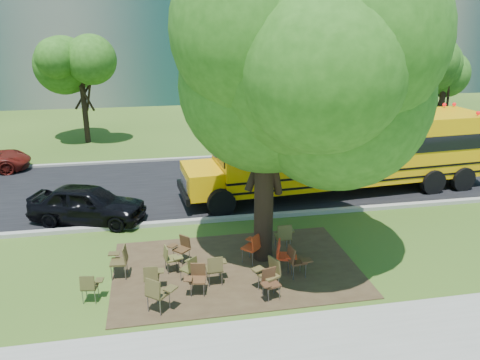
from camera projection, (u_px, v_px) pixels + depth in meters
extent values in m
plane|color=#2D4816|center=(200.00, 264.00, 13.87)|extent=(160.00, 160.00, 0.00)
cube|color=#382819|center=(236.00, 268.00, 13.57)|extent=(7.00, 4.50, 0.03)
cube|color=black|center=(183.00, 186.00, 20.38)|extent=(80.00, 8.00, 0.04)
cube|color=gray|center=(191.00, 221.00, 16.64)|extent=(80.00, 0.25, 0.14)
cube|color=gray|center=(177.00, 159.00, 24.18)|extent=(80.00, 0.25, 0.14)
cylinder|color=black|center=(85.00, 113.00, 27.32)|extent=(0.32, 0.32, 3.50)
sphere|color=#245713|center=(81.00, 70.00, 26.53)|extent=(4.80, 4.80, 4.80)
cylinder|color=black|center=(309.00, 106.00, 27.63)|extent=(0.38, 0.38, 4.20)
sphere|color=#245713|center=(311.00, 54.00, 26.68)|extent=(5.60, 5.60, 5.60)
cylinder|color=black|center=(441.00, 109.00, 28.20)|extent=(0.34, 0.34, 3.60)
sphere|color=#245713|center=(447.00, 66.00, 27.38)|extent=(5.00, 5.00, 5.00)
cylinder|color=black|center=(264.00, 197.00, 13.55)|extent=(0.56, 0.56, 3.97)
sphere|color=#245713|center=(266.00, 91.00, 12.57)|extent=(7.20, 7.20, 7.20)
cube|color=#E1A007|center=(354.00, 148.00, 19.33)|extent=(11.66, 3.53, 2.56)
cube|color=black|center=(361.00, 141.00, 19.31)|extent=(11.04, 3.52, 0.63)
cube|color=#E1A007|center=(202.00, 180.00, 17.99)|extent=(1.54, 2.40, 0.99)
cube|color=black|center=(353.00, 163.00, 19.54)|extent=(11.68, 3.56, 0.08)
cube|color=black|center=(352.00, 172.00, 19.66)|extent=(11.68, 3.56, 0.08)
cylinder|color=black|center=(221.00, 203.00, 17.08)|extent=(1.07, 0.40, 1.04)
cylinder|color=black|center=(207.00, 181.00, 19.46)|extent=(1.07, 0.40, 1.04)
cylinder|color=black|center=(433.00, 182.00, 19.32)|extent=(1.07, 0.40, 1.04)
cylinder|color=black|center=(397.00, 164.00, 21.70)|extent=(1.07, 0.40, 1.04)
cylinder|color=black|center=(463.00, 179.00, 19.68)|extent=(1.07, 0.40, 1.04)
cylinder|color=black|center=(424.00, 162.00, 22.07)|extent=(1.07, 0.40, 1.04)
cube|color=#433F1D|center=(90.00, 287.00, 11.90)|extent=(0.44, 0.42, 0.05)
cube|color=#433F1D|center=(87.00, 283.00, 11.68)|extent=(0.37, 0.15, 0.37)
cube|color=#433F1D|center=(99.00, 280.00, 11.99)|extent=(0.24, 0.29, 0.03)
cylinder|color=slate|center=(86.00, 290.00, 12.11)|extent=(0.02, 0.02, 0.41)
cylinder|color=slate|center=(95.00, 297.00, 11.82)|extent=(0.02, 0.02, 0.41)
cube|color=#48401F|center=(152.00, 277.00, 12.31)|extent=(0.42, 0.40, 0.05)
cube|color=#48401F|center=(151.00, 274.00, 12.09)|extent=(0.38, 0.12, 0.37)
cube|color=#48401F|center=(160.00, 271.00, 12.42)|extent=(0.23, 0.28, 0.03)
cylinder|color=slate|center=(147.00, 282.00, 12.52)|extent=(0.02, 0.02, 0.42)
cylinder|color=slate|center=(158.00, 287.00, 12.25)|extent=(0.02, 0.02, 0.42)
cube|color=#48451F|center=(188.00, 269.00, 12.78)|extent=(0.52, 0.52, 0.04)
cube|color=#48451F|center=(193.00, 264.00, 12.63)|extent=(0.32, 0.31, 0.36)
cube|color=#48451F|center=(190.00, 261.00, 12.98)|extent=(0.31, 0.32, 0.03)
cylinder|color=slate|center=(181.00, 276.00, 12.81)|extent=(0.02, 0.02, 0.40)
cylinder|color=slate|center=(196.00, 275.00, 12.87)|extent=(0.02, 0.02, 0.40)
cube|color=#50331C|center=(198.00, 280.00, 12.16)|extent=(0.48, 0.46, 0.05)
cube|color=#50331C|center=(198.00, 269.00, 12.26)|extent=(0.40, 0.17, 0.39)
cube|color=#50331C|center=(188.00, 279.00, 11.99)|extent=(0.26, 0.31, 0.03)
cylinder|color=slate|center=(204.00, 291.00, 12.07)|extent=(0.02, 0.02, 0.44)
cylinder|color=slate|center=(192.00, 284.00, 12.39)|extent=(0.02, 0.02, 0.44)
cube|color=#49401F|center=(214.00, 269.00, 12.65)|extent=(0.45, 0.43, 0.05)
cube|color=#49401F|center=(215.00, 265.00, 12.41)|extent=(0.41, 0.12, 0.41)
cube|color=#49401F|center=(222.00, 261.00, 12.80)|extent=(0.24, 0.30, 0.03)
cylinder|color=slate|center=(207.00, 274.00, 12.85)|extent=(0.02, 0.02, 0.46)
cylinder|color=slate|center=(222.00, 279.00, 12.61)|extent=(0.02, 0.02, 0.46)
cube|color=#482A19|center=(271.00, 284.00, 11.99)|extent=(0.47, 0.46, 0.05)
cube|color=#482A19|center=(269.00, 274.00, 12.07)|extent=(0.39, 0.17, 0.38)
cube|color=#482A19|center=(266.00, 285.00, 11.75)|extent=(0.26, 0.30, 0.03)
cylinder|color=slate|center=(280.00, 293.00, 11.98)|extent=(0.02, 0.02, 0.42)
cylinder|color=slate|center=(263.00, 290.00, 12.13)|extent=(0.02, 0.02, 0.42)
cube|color=brown|center=(269.00, 276.00, 12.27)|extent=(0.59, 0.60, 0.05)
cube|color=brown|center=(275.00, 265.00, 12.30)|extent=(0.29, 0.43, 0.44)
cube|color=brown|center=(258.00, 269.00, 12.33)|extent=(0.38, 0.35, 0.03)
cylinder|color=slate|center=(268.00, 289.00, 12.10)|extent=(0.03, 0.03, 0.49)
cylinder|color=slate|center=(269.00, 279.00, 12.59)|extent=(0.03, 0.03, 0.49)
cube|color=#472B19|center=(297.00, 261.00, 13.02)|extent=(0.48, 0.50, 0.05)
cube|color=#472B19|center=(291.00, 254.00, 12.89)|extent=(0.15, 0.44, 0.44)
cube|color=#472B19|center=(306.00, 260.00, 12.79)|extent=(0.33, 0.27, 0.03)
cylinder|color=slate|center=(300.00, 265.00, 13.32)|extent=(0.03, 0.03, 0.49)
cylinder|color=slate|center=(293.00, 273.00, 12.88)|extent=(0.03, 0.03, 0.49)
cube|color=#443A1D|center=(119.00, 262.00, 12.95)|extent=(0.47, 0.50, 0.05)
cube|color=#443A1D|center=(125.00, 254.00, 12.90)|extent=(0.14, 0.45, 0.44)
cube|color=#443A1D|center=(114.00, 254.00, 13.14)|extent=(0.33, 0.27, 0.03)
cylinder|color=slate|center=(111.00, 274.00, 12.84)|extent=(0.03, 0.03, 0.49)
cylinder|color=slate|center=(127.00, 266.00, 13.23)|extent=(0.03, 0.03, 0.49)
cube|color=#472F19|center=(181.00, 250.00, 13.80)|extent=(0.55, 0.55, 0.05)
cube|color=#472F19|center=(185.00, 241.00, 13.87)|extent=(0.33, 0.34, 0.38)
cube|color=#472F19|center=(172.00, 246.00, 13.79)|extent=(0.34, 0.33, 0.03)
cylinder|color=slate|center=(182.00, 260.00, 13.66)|extent=(0.02, 0.02, 0.43)
cylinder|color=slate|center=(181.00, 253.00, 14.08)|extent=(0.02, 0.02, 0.43)
cube|color=brown|center=(172.00, 259.00, 13.29)|extent=(0.44, 0.46, 0.05)
cube|color=brown|center=(166.00, 253.00, 13.17)|extent=(0.16, 0.38, 0.37)
cube|color=brown|center=(178.00, 258.00, 13.11)|extent=(0.30, 0.25, 0.03)
cylinder|color=slate|center=(176.00, 262.00, 13.56)|extent=(0.02, 0.02, 0.42)
cylinder|color=slate|center=(168.00, 269.00, 13.17)|extent=(0.02, 0.02, 0.42)
cube|color=#B43213|center=(251.00, 248.00, 13.79)|extent=(0.63, 0.62, 0.05)
cube|color=#B43213|center=(257.00, 242.00, 13.61)|extent=(0.38, 0.37, 0.43)
cube|color=#B43213|center=(252.00, 239.00, 14.03)|extent=(0.38, 0.38, 0.03)
cylinder|color=slate|center=(242.00, 256.00, 13.83)|extent=(0.03, 0.03, 0.49)
cylinder|color=slate|center=(259.00, 254.00, 13.91)|extent=(0.03, 0.03, 0.49)
cube|color=red|center=(285.00, 256.00, 13.25)|extent=(0.55, 0.56, 0.06)
cube|color=red|center=(278.00, 248.00, 13.19)|extent=(0.22, 0.46, 0.45)
cube|color=red|center=(291.00, 257.00, 12.95)|extent=(0.36, 0.32, 0.03)
cylinder|color=slate|center=(291.00, 261.00, 13.50)|extent=(0.03, 0.03, 0.50)
cylinder|color=slate|center=(278.00, 267.00, 13.16)|extent=(0.03, 0.03, 0.50)
cube|color=brown|center=(283.00, 237.00, 14.47)|extent=(0.47, 0.45, 0.06)
cube|color=brown|center=(285.00, 232.00, 14.21)|extent=(0.44, 0.11, 0.44)
cube|color=brown|center=(290.00, 230.00, 14.61)|extent=(0.25, 0.31, 0.03)
cylinder|color=slate|center=(275.00, 242.00, 14.69)|extent=(0.03, 0.03, 0.50)
cylinder|color=slate|center=(290.00, 246.00, 14.40)|extent=(0.03, 0.03, 0.50)
cube|color=#483F1F|center=(158.00, 293.00, 11.44)|extent=(0.64, 0.64, 0.06)
cube|color=#483F1F|center=(153.00, 289.00, 11.20)|extent=(0.41, 0.36, 0.44)
cube|color=#483F1F|center=(171.00, 289.00, 11.41)|extent=(0.38, 0.39, 0.03)
cylinder|color=slate|center=(157.00, 296.00, 11.77)|extent=(0.03, 0.03, 0.50)
cylinder|color=slate|center=(160.00, 308.00, 11.28)|extent=(0.03, 0.03, 0.50)
imported|color=black|center=(88.00, 204.00, 16.55)|extent=(4.38, 2.84, 1.39)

